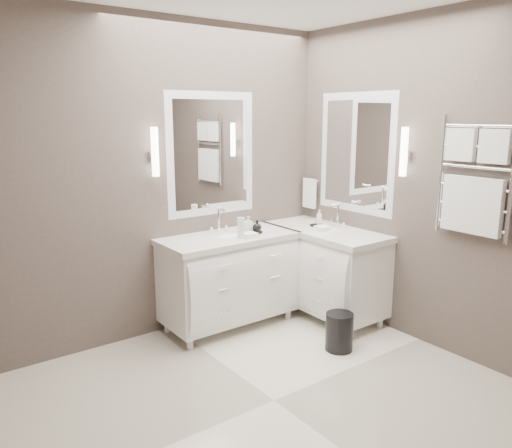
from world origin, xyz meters
TOP-DOWN VIEW (x-y plane):
  - floor at (0.00, 0.00)m, footprint 3.20×3.00m
  - wall_back at (0.00, 1.50)m, footprint 3.20×0.01m
  - wall_right at (1.60, 0.00)m, footprint 0.01×3.00m
  - vanity_back at (0.45, 1.23)m, footprint 1.24×0.59m
  - vanity_right at (1.33, 0.90)m, footprint 0.59×1.24m
  - mirror_back at (0.45, 1.49)m, footprint 0.90×0.02m
  - mirror_right at (1.59, 0.80)m, footprint 0.02×0.90m
  - sconce_back at (-0.13, 1.43)m, footprint 0.06×0.06m
  - sconce_right at (1.53, 0.22)m, footprint 0.06×0.06m
  - towel_bar_corner at (1.54, 1.36)m, footprint 0.03×0.22m
  - towel_ladder at (1.55, -0.40)m, footprint 0.06×0.58m
  - waste_bin at (0.90, 0.27)m, footprint 0.29×0.29m
  - amenity_tray_back at (0.66, 1.15)m, footprint 0.17×0.14m
  - amenity_tray_right at (1.33, 1.00)m, footprint 0.13×0.16m
  - water_bottle at (0.48, 1.08)m, footprint 0.07×0.07m
  - soap_bottle_a at (0.63, 1.17)m, footprint 0.07×0.07m
  - soap_bottle_b at (0.69, 1.12)m, footprint 0.08×0.08m
  - soap_bottle_c at (1.33, 1.00)m, footprint 0.07×0.07m

SIDE VIEW (x-z plane):
  - floor at x=0.00m, z-range -0.01..0.00m
  - waste_bin at x=0.90m, z-range 0.00..0.32m
  - vanity_back at x=0.45m, z-range 0.00..0.97m
  - vanity_right at x=1.33m, z-range 0.00..0.97m
  - amenity_tray_right at x=1.33m, z-range 0.85..0.87m
  - amenity_tray_back at x=0.66m, z-range 0.85..0.87m
  - soap_bottle_b at x=0.69m, z-range 0.87..0.98m
  - water_bottle at x=0.48m, z-range 0.85..1.03m
  - soap_bottle_a at x=0.63m, z-range 0.87..1.01m
  - soap_bottle_c at x=1.33m, z-range 0.87..1.02m
  - towel_bar_corner at x=1.54m, z-range 0.97..1.27m
  - wall_back at x=0.00m, z-range 0.00..2.70m
  - wall_right at x=1.60m, z-range 0.00..2.70m
  - towel_ladder at x=1.55m, z-range 0.94..1.84m
  - mirror_back at x=0.45m, z-range 1.00..2.10m
  - mirror_right at x=1.59m, z-range 1.00..2.10m
  - sconce_back at x=-0.13m, z-range 1.39..1.79m
  - sconce_right at x=1.53m, z-range 1.39..1.79m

